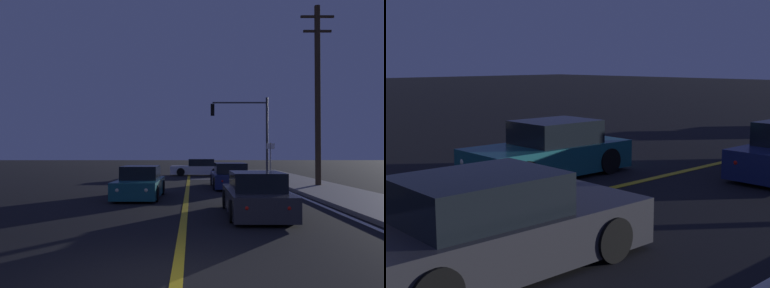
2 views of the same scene
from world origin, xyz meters
TOP-DOWN VIEW (x-y plane):
  - lane_line_center at (0.00, 11.57)m, footprint 0.20×39.35m
  - car_far_approaching_charcoal at (2.20, 6.31)m, footprint 1.88×4.42m
  - car_mid_block_teal at (-1.98, 10.84)m, footprint 1.91×4.18m

SIDE VIEW (x-z plane):
  - lane_line_center at x=0.00m, z-range 0.00..0.01m
  - car_mid_block_teal at x=-1.98m, z-range -0.09..1.25m
  - car_far_approaching_charcoal at x=2.20m, z-range -0.09..1.25m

